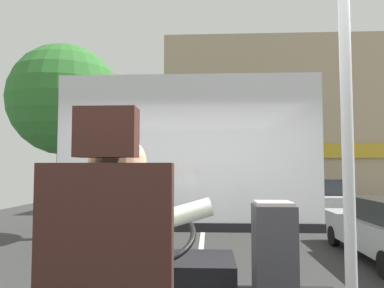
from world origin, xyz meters
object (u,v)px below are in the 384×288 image
object	(u,v)px
steering_console	(159,283)
parked_car_white	(317,199)
bus_driver	(121,255)
handrail_pole	(349,185)
fare_box	(274,274)

from	to	relation	value
steering_console	parked_car_white	size ratio (longest dim) A/B	0.25
steering_console	parked_car_white	distance (m)	11.27
bus_driver	steering_console	xyz separation A→B (m)	(0.00, 1.18, -0.47)
steering_console	handrail_pole	size ratio (longest dim) A/B	0.55
bus_driver	steering_console	bearing A→B (deg)	90.00
bus_driver	parked_car_white	size ratio (longest dim) A/B	0.18
handrail_pole	parked_car_white	size ratio (longest dim) A/B	0.45
fare_box	steering_console	bearing A→B (deg)	148.47
bus_driver	steering_console	world-z (taller)	bus_driver
steering_console	handrail_pole	world-z (taller)	handrail_pole
bus_driver	parked_car_white	xyz separation A→B (m)	(4.13, 11.67, -0.72)
bus_driver	handrail_pole	distance (m)	0.95
bus_driver	handrail_pole	size ratio (longest dim) A/B	0.40
handrail_pole	fare_box	distance (m)	1.02
steering_console	handrail_pole	xyz separation A→B (m)	(0.90, -1.30, 0.77)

